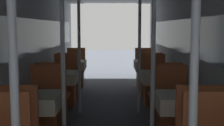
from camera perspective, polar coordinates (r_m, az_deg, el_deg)
The scene contains 24 objects.
wall_left at distance 4.89m, azimuth -15.90°, elevation 1.86°, with size 0.05×10.48×2.25m.
wall_right at distance 4.87m, azimuth 14.41°, elevation 1.88°, with size 0.05×10.48×2.25m.
support_pole_left_0 at distance 1.96m, azimuth -17.58°, elevation -6.02°, with size 0.05×0.05×2.25m.
dining_table_left_1 at distance 3.89m, azimuth -14.25°, elevation -7.36°, with size 0.62×0.62×0.74m.
chair_left_far_1 at distance 4.53m, azimuth -12.31°, elevation -9.53°, with size 0.47×0.47×1.00m.
support_pole_left_1 at distance 3.73m, azimuth -9.17°, elevation 0.11°, with size 0.05×0.05×2.25m.
dining_table_left_2 at distance 5.65m, azimuth -9.75°, elevation -2.90°, with size 0.62×0.62×0.74m.
chair_left_near_2 at distance 5.15m, azimuth -10.77°, elevation -7.51°, with size 0.47×0.47×1.00m.
chair_left_far_2 at distance 6.28m, azimuth -8.80°, elevation -4.90°, with size 0.47×0.47×1.00m.
support_pole_left_2 at distance 5.54m, azimuth -6.23°, elevation 2.27°, with size 0.05×0.05×2.25m.
dining_table_left_3 at distance 7.45m, azimuth -7.42°, elevation -0.56°, with size 0.62×0.62×0.74m.
chair_left_near_3 at distance 6.93m, azimuth -7.99°, elevation -3.81°, with size 0.47×0.47×1.00m.
chair_left_far_3 at distance 8.08m, azimuth -6.87°, elevation -2.30°, with size 0.47×0.47×1.00m.
support_pole_right_0 at distance 1.93m, azimuth 14.45°, elevation -6.09°, with size 0.05×0.05×2.25m.
dining_table_right_1 at distance 3.87m, azimuth 12.46°, elevation -7.39°, with size 0.62×0.62×0.74m.
chair_right_far_1 at distance 4.51m, azimuth 10.70°, elevation -9.56°, with size 0.47×0.47×1.00m.
support_pole_right_1 at distance 3.71m, azimuth 7.30°, elevation 0.12°, with size 0.05×0.05×2.25m.
dining_table_right_2 at distance 5.64m, azimuth 8.38°, elevation -2.90°, with size 0.62×0.62×0.74m.
chair_right_near_2 at distance 5.13m, azimuth 9.31°, elevation -7.52°, with size 0.47×0.47×1.00m.
chair_right_far_2 at distance 6.27m, azimuth 7.53°, elevation -4.90°, with size 0.47×0.47×1.00m.
support_pole_right_2 at distance 5.54m, azimuth 4.83°, elevation 2.28°, with size 0.05×0.05×2.25m.
dining_table_right_3 at distance 7.44m, azimuth 6.28°, elevation -0.56°, with size 0.62×0.62×0.74m.
chair_right_near_3 at distance 6.91m, azimuth 6.80°, elevation -3.81°, with size 0.47×0.47×1.00m.
chair_right_far_3 at distance 8.07m, azimuth 5.78°, elevation -2.30°, with size 0.47×0.47×1.00m.
Camera 1 is at (0.05, -0.85, 1.54)m, focal length 50.00 mm.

